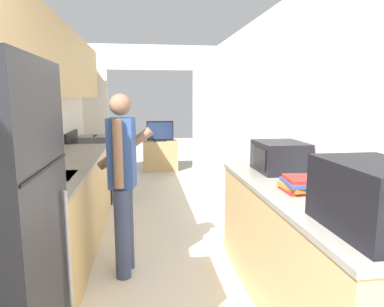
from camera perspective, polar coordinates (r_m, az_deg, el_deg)
wall_left at (r=3.72m, az=-24.58°, el=8.81°), size 0.38×7.91×2.50m
wall_right at (r=3.46m, az=16.22°, el=4.06°), size 0.06×7.91×2.50m
wall_far_with_doorway at (r=6.53m, az=-6.84°, el=8.28°), size 2.89×0.06×2.50m
counter_left at (r=4.02m, az=-19.34°, el=-7.01°), size 0.62×4.25×0.90m
counter_right at (r=2.66m, az=17.59°, el=-15.40°), size 0.62×2.15×0.90m
range_oven at (r=5.47m, az=-16.21°, el=-2.55°), size 0.66×0.79×1.04m
person at (r=3.00m, az=-11.47°, el=-4.46°), size 0.51×0.41×1.58m
suitcase at (r=1.87m, az=28.11°, el=-6.43°), size 0.40×0.61×0.34m
microwave at (r=3.09m, az=14.38°, el=-0.52°), size 0.40×0.47×0.26m
book_stack at (r=2.48m, az=17.73°, el=-4.95°), size 0.27×0.31×0.10m
tv_cabinet at (r=7.36m, az=-5.31°, el=-0.34°), size 0.73×0.42×0.63m
television at (r=7.25m, az=-5.35°, el=3.69°), size 0.56×0.16×0.43m
knife at (r=6.01m, az=-15.81°, el=2.89°), size 0.07×0.32×0.02m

